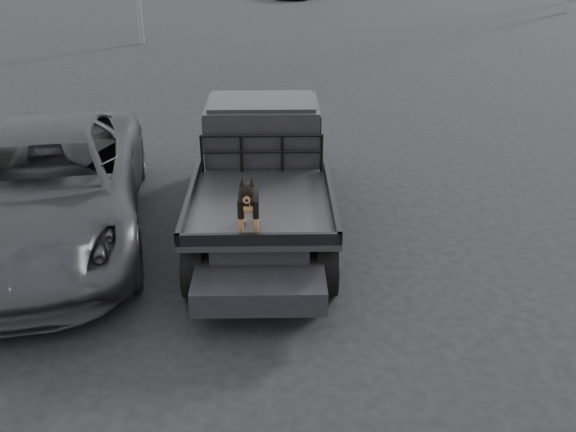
{
  "coord_description": "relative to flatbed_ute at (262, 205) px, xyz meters",
  "views": [
    {
      "loc": [
        -0.25,
        -7.24,
        4.46
      ],
      "look_at": [
        -0.13,
        -0.63,
        1.27
      ],
      "focal_mm": 40.0,
      "sensor_mm": 36.0,
      "label": 1
    }
  ],
  "objects": [
    {
      "name": "flatbed_ute",
      "position": [
        0.0,
        0.0,
        0.0
      ],
      "size": [
        2.0,
        5.4,
        0.92
      ],
      "primitive_type": null,
      "color": "black",
      "rests_on": "ground"
    },
    {
      "name": "dog",
      "position": [
        -0.12,
        -1.69,
        0.83
      ],
      "size": [
        0.32,
        0.6,
        0.74
      ],
      "primitive_type": null,
      "color": "black",
      "rests_on": "flatbed_ute"
    },
    {
      "name": "headache_rack",
      "position": [
        -0.0,
        0.2,
        0.74
      ],
      "size": [
        1.8,
        0.08,
        0.55
      ],
      "primitive_type": null,
      "color": "black",
      "rests_on": "flatbed_ute"
    },
    {
      "name": "ute_cab",
      "position": [
        -0.0,
        0.95,
        0.9
      ],
      "size": [
        1.72,
        1.3,
        0.88
      ],
      "primitive_type": null,
      "color": "black",
      "rests_on": "flatbed_ute"
    },
    {
      "name": "ground",
      "position": [
        0.47,
        -1.45,
        -0.46
      ],
      "size": [
        120.0,
        120.0,
        0.0
      ],
      "primitive_type": "plane",
      "color": "black",
      "rests_on": "ground"
    },
    {
      "name": "parked_suv",
      "position": [
        -3.13,
        -0.12,
        0.35
      ],
      "size": [
        3.67,
        6.23,
        1.63
      ],
      "primitive_type": "imported",
      "rotation": [
        0.0,
        0.0,
        0.17
      ],
      "color": "#2E2E33",
      "rests_on": "ground"
    }
  ]
}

